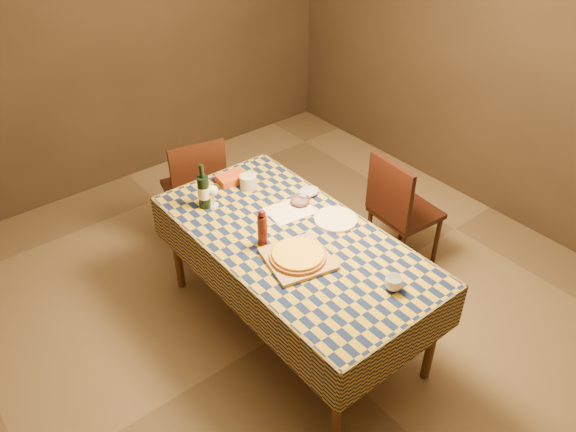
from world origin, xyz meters
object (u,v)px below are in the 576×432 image
Objects in this scene: chair_far at (196,186)px; pizza at (298,255)px; bowl at (300,201)px; white_plate at (336,219)px; wine_bottle at (204,191)px; dining_table at (293,247)px; cutting_board at (298,259)px; chair_right at (399,208)px.

pizza is at bearing -95.66° from chair_far.
bowl is 0.28m from white_plate.
white_plate is 0.29× the size of chair_far.
chair_far is at bearing 103.79° from bowl.
wine_bottle is 1.15× the size of white_plate.
chair_far is at bearing 66.11° from wine_bottle.
bowl is 0.62m from wine_bottle.
pizza is 0.56m from bowl.
bowl is at bearing 43.58° from dining_table.
chair_far is (0.14, 1.38, -0.26)m from cutting_board.
chair_far is (0.14, 1.38, -0.28)m from pizza.
wine_bottle is (-0.24, 0.61, 0.19)m from dining_table.
bowl is at bearing 48.90° from pizza.
cutting_board is at bearing -169.22° from chair_right.
bowl is (0.26, 0.25, 0.10)m from dining_table.
white_plate is at bearing -49.16° from wine_bottle.
bowl is at bearing 101.46° from white_plate.
white_plate is 1.29m from chair_far.
dining_table is at bearing 57.93° from cutting_board.
cutting_board is at bearing -80.94° from wine_bottle.
chair_far is (-0.23, 0.95, -0.27)m from bowl.
pizza is 1.42m from chair_far.
chair_right is at bearing 10.78° from pizza.
cutting_board is at bearing -131.10° from bowl.
white_plate is (0.06, -0.28, -0.01)m from bowl.
chair_far is at bearing 88.83° from dining_table.
cutting_board is 0.80m from wine_bottle.
wine_bottle is at bearing 143.92° from bowl.
wine_bottle reaches higher than pizza.
dining_table is 0.33m from white_plate.
pizza reaches higher than white_plate.
white_plate is at bearing -76.73° from chair_far.
chair_right is (1.25, -0.57, -0.36)m from wine_bottle.
white_plate is at bearing 19.05° from pizza.
wine_bottle is at bearing 130.84° from white_plate.
chair_right reaches higher than bowl.
bowl is 0.47× the size of white_plate.
dining_table is 1.98× the size of chair_far.
cutting_board is 0.38× the size of chair_far.
wine_bottle is at bearing 99.06° from cutting_board.
white_plate is 0.75m from chair_right.
wine_bottle is at bearing 155.39° from chair_right.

